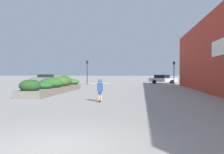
# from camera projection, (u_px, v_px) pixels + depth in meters

# --- Properties ---
(ground_plane) EXTENTS (300.00, 300.00, 0.00)m
(ground_plane) POSITION_uv_depth(u_px,v_px,m) (52.00, 148.00, 6.13)
(ground_plane) COLOR gray
(planter_box) EXTENTS (2.18, 12.11, 1.57)m
(planter_box) POSITION_uv_depth(u_px,v_px,m) (56.00, 85.00, 23.55)
(planter_box) COLOR slate
(planter_box) RESTS_ON ground_plane
(skateboard) EXTENTS (0.23, 0.64, 0.09)m
(skateboard) POSITION_uv_depth(u_px,v_px,m) (100.00, 101.00, 15.76)
(skateboard) COLOR black
(skateboard) RESTS_ON ground_plane
(skateboarder) EXTENTS (1.27, 0.23, 1.36)m
(skateboarder) POSITION_uv_depth(u_px,v_px,m) (100.00, 88.00, 15.75)
(skateboarder) COLOR tan
(skateboarder) RESTS_ON skateboard
(car_leftmost) EXTENTS (4.75, 2.05, 1.51)m
(car_leftmost) POSITION_uv_depth(u_px,v_px,m) (162.00, 79.00, 42.77)
(car_leftmost) COLOR silver
(car_leftmost) RESTS_ON ground_plane
(car_center_left) EXTENTS (4.50, 2.01, 1.57)m
(car_center_left) POSITION_uv_depth(u_px,v_px,m) (45.00, 79.00, 44.48)
(car_center_left) COLOR slate
(car_center_left) RESTS_ON ground_plane
(traffic_light_left) EXTENTS (0.28, 0.30, 3.77)m
(traffic_light_left) POSITION_uv_depth(u_px,v_px,m) (87.00, 68.00, 38.72)
(traffic_light_left) COLOR black
(traffic_light_left) RESTS_ON ground_plane
(traffic_light_right) EXTENTS (0.28, 0.30, 3.50)m
(traffic_light_right) POSITION_uv_depth(u_px,v_px,m) (174.00, 69.00, 36.57)
(traffic_light_right) COLOR black
(traffic_light_right) RESTS_ON ground_plane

